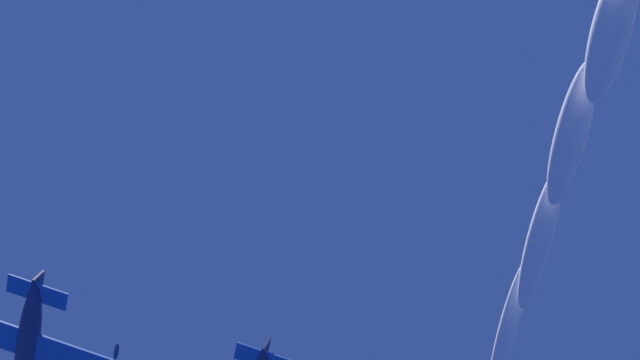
# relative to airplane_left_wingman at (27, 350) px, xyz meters

# --- Properties ---
(airplane_left_wingman) EXTENTS (7.47, 7.76, 3.56)m
(airplane_left_wingman) POSITION_rel_airplane_left_wingman_xyz_m (0.00, 0.00, 0.00)
(airplane_left_wingman) COLOR navy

